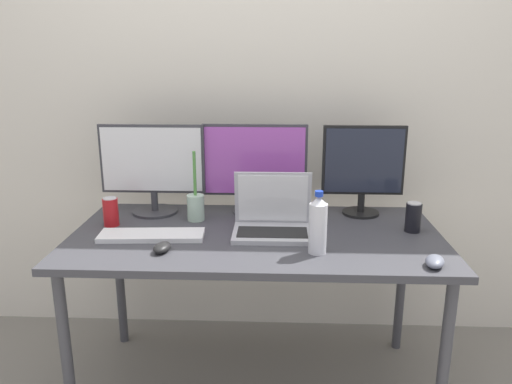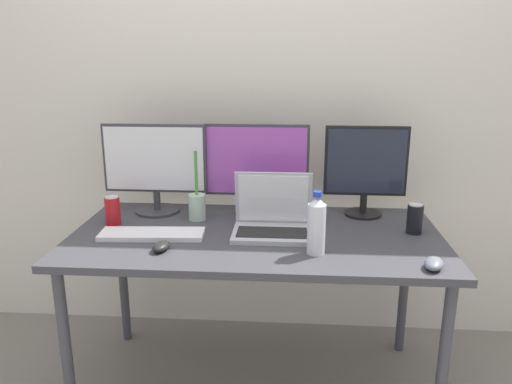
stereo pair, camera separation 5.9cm
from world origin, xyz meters
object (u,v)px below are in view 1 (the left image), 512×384
Objects in this scene: soda_can_near_keyboard at (111,212)px; bamboo_vase at (196,206)px; monitor_center at (255,167)px; keyboard_main at (152,235)px; monitor_left at (152,166)px; monitor_right at (363,167)px; soda_can_by_laptop at (413,217)px; laptop_silver at (272,219)px; mouse_by_laptop at (435,261)px; water_bottle at (318,225)px; mouse_by_keyboard at (162,247)px; work_desk at (256,247)px.

soda_can_near_keyboard is 0.37m from bamboo_vase.
monitor_center is 0.58m from keyboard_main.
monitor_left reaches higher than monitor_right.
bamboo_vase reaches higher than soda_can_by_laptop.
monitor_left reaches higher than laptop_silver.
monitor_center is 4.54× the size of mouse_by_laptop.
water_bottle is at bearing -175.37° from mouse_by_laptop.
monitor_center is at bearing 158.03° from mouse_by_laptop.
bamboo_vase reaches higher than mouse_by_keyboard.
soda_can_near_keyboard is (-0.71, 0.06, 0.00)m from laptop_silver.
work_desk is 6.37× the size of water_bottle.
keyboard_main is at bearing -158.93° from monitor_right.
mouse_by_keyboard is at bearing -123.63° from monitor_center.
keyboard_main is (0.06, -0.33, -0.22)m from monitor_left.
laptop_silver is 0.77× the size of keyboard_main.
monitor_left is 0.63m from laptop_silver.
mouse_by_keyboard reaches higher than keyboard_main.
laptop_silver is 0.28m from water_bottle.
laptop_silver is (0.09, -0.27, -0.16)m from monitor_center.
monitor_center is at bearing 18.83° from soda_can_near_keyboard.
monitor_left and monitor_center have the same top height.
monitor_center is 0.67m from soda_can_near_keyboard.
bamboo_vase reaches higher than water_bottle.
monitor_center is 1.14× the size of keyboard_main.
soda_can_by_laptop is at bearing -6.57° from bamboo_vase.
monitor_left is at bearing -177.07° from monitor_center.
keyboard_main is at bearing -139.21° from monitor_center.
work_desk is 3.20× the size of monitor_center.
monitor_center is 1.53× the size of bamboo_vase.
monitor_right reaches higher than mouse_by_keyboard.
water_bottle is at bearing 11.89° from mouse_by_keyboard.
soda_can_by_laptop is at bearing 4.51° from work_desk.
monitor_right is 1.15m from soda_can_near_keyboard.
monitor_left is 0.40m from keyboard_main.
water_bottle reaches higher than keyboard_main.
water_bottle reaches higher than mouse_by_laptop.
laptop_silver is at bearing 170.70° from mouse_by_laptop.
soda_can_near_keyboard is at bearing 179.19° from soda_can_by_laptop.
mouse_by_laptop is 1.34m from soda_can_near_keyboard.
work_desk is 0.44m from keyboard_main.
work_desk is 0.40m from monitor_center.
soda_can_by_laptop is (1.30, -0.02, 0.00)m from soda_can_near_keyboard.
bamboo_vase is at bearing -24.71° from monitor_left.
mouse_by_keyboard is at bearing -149.16° from monitor_right.
monitor_right is 0.52m from laptop_silver.
monitor_center reaches higher than mouse_by_keyboard.
water_bottle reaches higher than work_desk.
monitor_left reaches higher than soda_can_by_laptop.
monitor_center is 0.33m from bamboo_vase.
monitor_center is at bearing 93.60° from work_desk.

